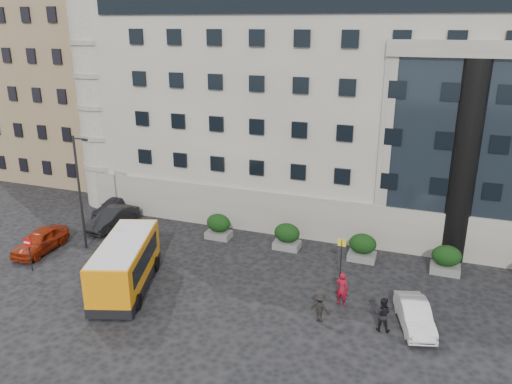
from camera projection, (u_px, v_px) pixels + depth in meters
ground at (227, 300)px, 28.33m from camera, size 120.00×120.00×0.00m
civic_building at (390, 95)px, 43.02m from camera, size 44.00×24.00×18.00m
entrance_column at (464, 164)px, 31.47m from camera, size 1.80×1.80×13.00m
apartment_near at (86, 74)px, 50.73m from camera, size 14.00×14.00×20.00m
apartment_far at (153, 54)px, 67.38m from camera, size 13.00×13.00×22.00m
hedge_a at (219, 226)px, 36.27m from camera, size 1.80×1.26×1.84m
hedge_b at (287, 236)px, 34.57m from camera, size 1.80×1.26×1.84m
hedge_c at (362, 247)px, 32.87m from camera, size 1.80×1.26×1.84m
hedge_d at (446, 259)px, 31.17m from camera, size 1.80×1.26×1.84m
street_lamp at (80, 189)px, 33.49m from camera, size 1.16×0.18×8.00m
bus_stop_sign at (341, 251)px, 30.42m from camera, size 0.50×0.08×2.52m
no_entry_sign at (28, 247)px, 31.12m from camera, size 0.64×0.16×2.32m
minibus at (125, 263)px, 29.11m from camera, size 4.64×7.60×3.00m
red_truck at (170, 180)px, 45.10m from camera, size 2.52×5.20×2.78m
parked_car_a at (40, 241)px, 34.20m from camera, size 2.15×4.65×1.54m
parked_car_b at (113, 218)px, 38.15m from camera, size 2.03×4.75×1.52m
parked_car_c at (114, 206)px, 40.95m from camera, size 1.97×4.50×1.29m
parked_car_d at (155, 186)px, 46.27m from camera, size 2.35×4.52×1.22m
white_taxi at (415, 315)px, 25.69m from camera, size 2.50×4.27×1.33m
pedestrian_a at (342, 289)px, 27.61m from camera, size 0.78×0.58×1.97m
pedestrian_b at (382, 314)px, 25.29m from camera, size 0.92×0.73×1.86m
pedestrian_c at (320, 308)px, 26.13m from camera, size 1.11×0.75×1.59m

